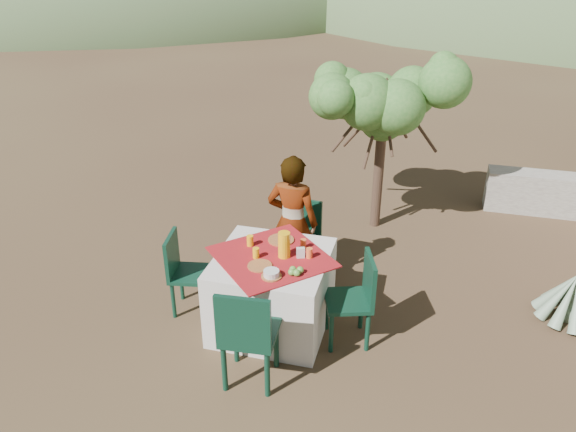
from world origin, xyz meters
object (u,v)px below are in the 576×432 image
object	(u,v)px
chair_right	(356,296)
agave	(573,297)
chair_near	(247,334)
juice_pitcher	(284,245)
chair_left	(183,269)
table	(272,291)
person	(292,223)
shrub_tree	(389,109)
chair_far	(302,233)

from	to	relation	value
chair_right	agave	world-z (taller)	chair_right
chair_near	juice_pitcher	world-z (taller)	juice_pitcher
chair_left	chair_right	world-z (taller)	chair_right
table	chair_left	world-z (taller)	chair_left
person	juice_pitcher	size ratio (longest dim) A/B	6.01
table	agave	bearing A→B (deg)	16.83
chair_left	shrub_tree	size ratio (longest dim) A/B	0.43
chair_near	shrub_tree	distance (m)	3.43
chair_left	person	world-z (taller)	person
chair_near	shrub_tree	xyz separation A→B (m)	(0.72, 3.20, 0.99)
chair_right	person	distance (m)	1.12
table	shrub_tree	size ratio (longest dim) A/B	0.67
chair_left	table	bearing A→B (deg)	-101.55
table	chair_far	size ratio (longest dim) A/B	1.59
chair_near	chair_left	bearing A→B (deg)	-46.39
person	table	bearing A→B (deg)	92.63
chair_far	chair_right	xyz separation A→B (m)	(0.76, -1.05, 0.03)
chair_left	person	distance (m)	1.19
shrub_tree	juice_pitcher	world-z (taller)	shrub_tree
table	chair_near	bearing A→B (deg)	-87.36
chair_right	agave	size ratio (longest dim) A/B	1.18
chair_near	chair_left	world-z (taller)	chair_near
chair_left	shrub_tree	distance (m)	3.07
agave	juice_pitcher	size ratio (longest dim) A/B	3.03
person	shrub_tree	world-z (taller)	shrub_tree
table	juice_pitcher	bearing A→B (deg)	14.05
agave	table	bearing A→B (deg)	-163.17
chair_right	agave	bearing A→B (deg)	95.31
juice_pitcher	chair_near	bearing A→B (deg)	-94.82
chair_near	person	world-z (taller)	person
chair_far	shrub_tree	distance (m)	1.86
shrub_tree	agave	distance (m)	2.84
table	person	size ratio (longest dim) A/B	0.89
table	shrub_tree	bearing A→B (deg)	72.30
table	chair_right	distance (m)	0.80
juice_pitcher	person	bearing A→B (deg)	98.46
table	agave	size ratio (longest dim) A/B	1.76
chair_near	juice_pitcher	xyz separation A→B (m)	(0.07, 0.86, 0.35)
chair_far	chair_left	world-z (taller)	chair_left
chair_far	juice_pitcher	xyz separation A→B (m)	(0.07, -1.01, 0.43)
juice_pitcher	table	bearing A→B (deg)	-165.95
chair_right	juice_pitcher	xyz separation A→B (m)	(-0.68, 0.05, 0.40)
shrub_tree	chair_near	bearing A→B (deg)	-102.66
chair_left	juice_pitcher	world-z (taller)	juice_pitcher
table	chair_right	bearing A→B (deg)	-1.37
chair_left	chair_right	size ratio (longest dim) A/B	0.95
chair_right	agave	xyz separation A→B (m)	(1.99, 0.86, -0.24)
table	chair_near	distance (m)	0.84
shrub_tree	juice_pitcher	size ratio (longest dim) A/B	7.93
chair_right	juice_pitcher	bearing A→B (deg)	-111.99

